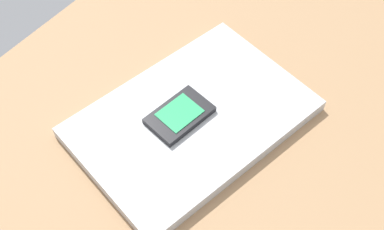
% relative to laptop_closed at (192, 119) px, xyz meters
% --- Properties ---
extents(desk_surface, '(1.20, 0.80, 0.03)m').
position_rel_laptop_closed_xyz_m(desk_surface, '(0.04, -0.05, -0.03)').
color(desk_surface, '#9E7751').
rests_on(desk_surface, ground).
extents(laptop_closed, '(0.40, 0.31, 0.02)m').
position_rel_laptop_closed_xyz_m(laptop_closed, '(0.00, 0.00, 0.00)').
color(laptop_closed, '#B7BABC').
rests_on(laptop_closed, desk_surface).
extents(cell_phone_on_laptop, '(0.11, 0.08, 0.01)m').
position_rel_laptop_closed_xyz_m(cell_phone_on_laptop, '(-0.01, 0.01, 0.02)').
color(cell_phone_on_laptop, black).
rests_on(cell_phone_on_laptop, laptop_closed).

